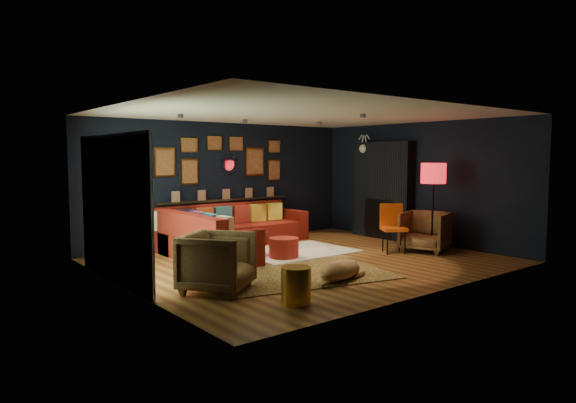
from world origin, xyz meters
TOP-DOWN VIEW (x-y plane):
  - floor at (0.00, 0.00)m, footprint 6.50×6.50m
  - room_walls at (0.00, 0.00)m, footprint 6.50×6.50m
  - sectional at (-0.61, 1.81)m, footprint 3.41×2.69m
  - ledge at (0.00, 2.68)m, footprint 3.20×0.12m
  - gallery_wall at (-0.01, 2.72)m, footprint 3.15×0.04m
  - sunburst_mirror at (0.10, 2.72)m, footprint 0.47×0.16m
  - fireplace at (3.09, 0.90)m, footprint 0.31×1.60m
  - deer_head at (3.14, 1.40)m, footprint 0.50×0.28m
  - sliding_door at (-3.22, 0.60)m, footprint 0.06×2.80m
  - ceiling_spots at (-0.00, 0.80)m, footprint 3.30×2.50m
  - shag_rug at (0.36, 0.73)m, footprint 2.18×1.59m
  - leopard_rug at (-0.80, -0.66)m, footprint 3.27×2.66m
  - coffee_table at (-0.60, 1.03)m, footprint 1.02×0.92m
  - pouf at (-0.19, 0.38)m, footprint 0.55×0.55m
  - armchair_left at (-2.31, -0.84)m, footprint 1.20×1.19m
  - armchair_right at (2.45, -0.76)m, footprint 1.03×1.06m
  - gold_stool at (-1.85, -2.00)m, footprint 0.38×0.38m
  - orange_chair at (1.87, -0.43)m, footprint 0.62×0.62m
  - floor_lamp at (2.50, -0.89)m, footprint 0.48×0.48m
  - dog at (-0.57, -1.47)m, footprint 1.39×0.93m

SIDE VIEW (x-z plane):
  - floor at x=0.00m, z-range 0.00..0.00m
  - leopard_rug at x=-0.80m, z-range 0.00..0.02m
  - shag_rug at x=0.36m, z-range 0.00..0.03m
  - pouf at x=-0.19m, z-range 0.03..0.39m
  - dog at x=-0.57m, z-range 0.02..0.42m
  - gold_stool at x=-1.85m, z-range 0.00..0.48m
  - sectional at x=-0.61m, z-range -0.11..0.75m
  - coffee_table at x=-0.60m, z-range 0.16..0.58m
  - armchair_right at x=2.45m, z-range 0.00..0.87m
  - armchair_left at x=-2.31m, z-range 0.00..0.91m
  - orange_chair at x=1.87m, z-range 0.09..1.04m
  - ledge at x=0.00m, z-range 0.90..0.94m
  - fireplace at x=3.09m, z-range -0.08..2.12m
  - sliding_door at x=-3.22m, z-range 0.00..2.20m
  - floor_lamp at x=2.50m, z-range 0.60..2.34m
  - room_walls at x=0.00m, z-range -1.66..4.84m
  - sunburst_mirror at x=0.10m, z-range 1.46..1.93m
  - gallery_wall at x=-0.01m, z-range 1.30..2.32m
  - deer_head at x=3.14m, z-range 1.83..2.28m
  - ceiling_spots at x=0.00m, z-range 2.53..2.59m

